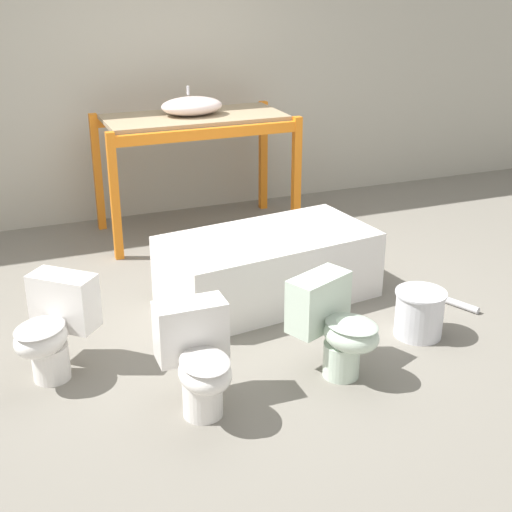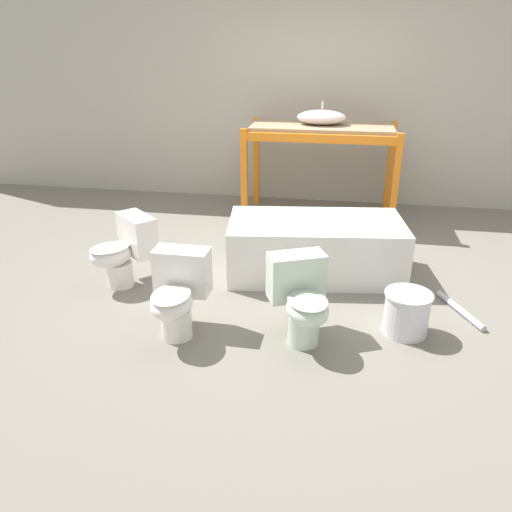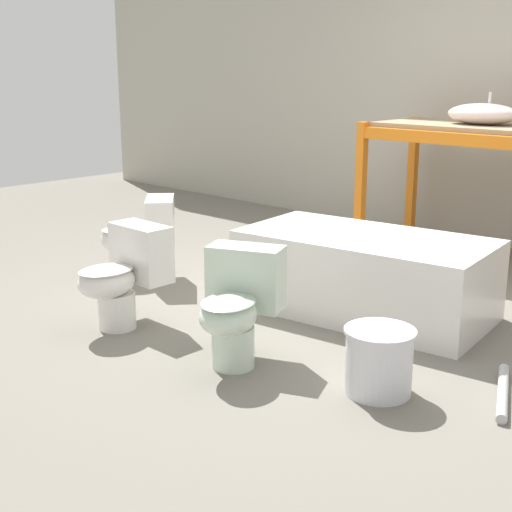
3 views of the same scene
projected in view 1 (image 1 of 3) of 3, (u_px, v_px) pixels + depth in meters
The scene contains 10 objects.
ground_plane at pixel (244, 301), 5.33m from camera, with size 12.00×12.00×0.00m, color slate.
warehouse_wall_rear at pixel (157, 48), 6.66m from camera, with size 10.80×0.08×3.20m.
shelving_rack at pixel (195, 135), 6.36m from camera, with size 1.72×0.87×1.09m.
sink_basin at pixel (192, 106), 6.27m from camera, with size 0.55×0.38×0.24m.
bathtub_main at pixel (268, 262), 5.26m from camera, with size 1.63×0.99×0.51m.
toilet_near at pixel (335, 324), 4.28m from camera, with size 0.53×0.63×0.60m.
toilet_far at pixel (198, 358), 3.92m from camera, with size 0.40×0.54×0.60m.
toilet_extra at pixel (53, 325), 4.27m from camera, with size 0.61×0.63×0.60m.
bucket_white at pixel (419, 312), 4.77m from camera, with size 0.34×0.34×0.32m.
loose_pipe at pixel (443, 298), 5.30m from camera, with size 0.28×0.56×0.05m.
Camera 1 is at (-1.69, -4.49, 2.35)m, focal length 50.00 mm.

